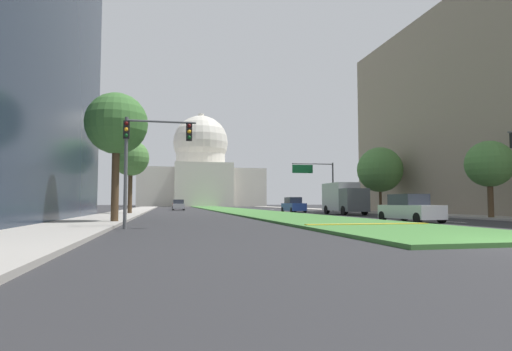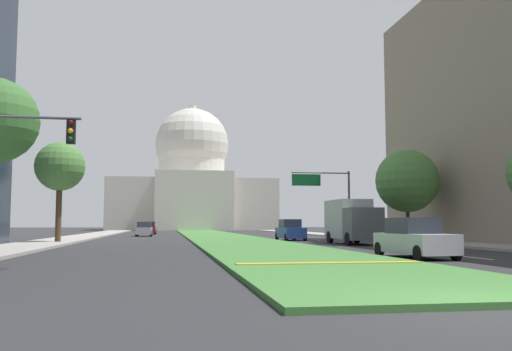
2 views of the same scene
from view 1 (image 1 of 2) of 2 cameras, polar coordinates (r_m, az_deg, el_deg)
name	(u,v)px [view 1 (image 1 of 2)]	position (r m, az deg, el deg)	size (l,w,h in m)	color
ground_plane	(228,210)	(68.33, -3.96, -4.74)	(260.00, 260.00, 0.00)	#2B2B2D
grass_median	(233,210)	(62.59, -3.20, -4.78)	(7.14, 104.43, 0.14)	#427A38
median_curb_nose	(368,224)	(21.25, 15.18, -6.49)	(6.43, 0.50, 0.04)	gold
lane_dashes_right	(324,213)	(47.97, 9.39, -5.14)	(0.16, 47.94, 0.01)	silver
sidewalk_left	(133,211)	(56.21, -16.67, -4.74)	(4.00, 104.43, 0.15)	#9E9991
sidewalk_right	(336,210)	(60.89, 10.96, -4.74)	(4.00, 104.43, 0.15)	#9E9991
capitol_building	(201,172)	(125.71, -7.65, 0.50)	(36.20, 25.17, 28.28)	beige
traffic_light_near_left	(145,147)	(20.02, -15.10, 3.76)	(3.34, 0.35, 5.20)	#515456
overhead_guide_sign	(317,176)	(55.05, 8.50, -0.11)	(5.76, 0.20, 6.50)	#515456
street_tree_left_near	(117,125)	(25.51, -18.73, 6.69)	(3.57, 3.57, 7.60)	#4C3823
street_tree_right_near	(489,164)	(34.45, 29.55, 1.37)	(3.37, 3.37, 5.71)	#4C3823
street_tree_left_mid	(131,158)	(43.59, -16.93, 2.27)	(3.65, 3.65, 7.54)	#4C3823
street_tree_right_mid	(380,170)	(47.67, 16.75, 0.77)	(4.97, 4.97, 7.33)	#4C3823
sedan_lead_stopped	(410,209)	(27.54, 20.49, -4.35)	(2.12, 4.57, 1.74)	#BCBCC1
sedan_midblock	(293,205)	(50.08, 5.20, -4.14)	(1.92, 4.51, 1.84)	navy
sedan_distant	(178,205)	(65.09, -10.67, -4.06)	(1.82, 4.12, 1.64)	#BCBCC1
sedan_far_horizon	(178,205)	(76.37, -10.77, -3.98)	(2.00, 4.26, 1.68)	maroon
box_truck_delivery	(344,198)	(42.49, 12.04, -3.04)	(2.40, 6.40, 3.20)	#4C5156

